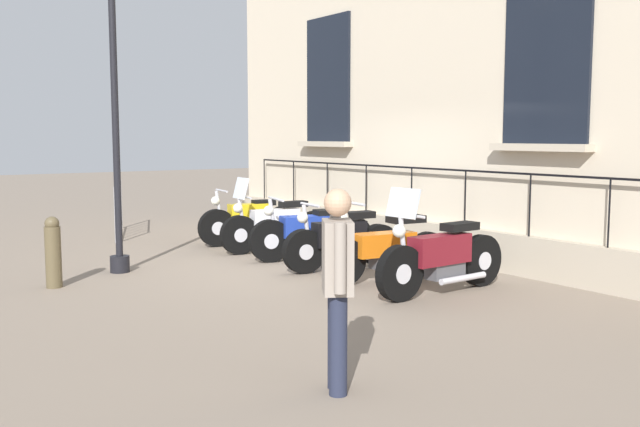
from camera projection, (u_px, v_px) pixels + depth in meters
The scene contains 12 objects.
ground_plane at pixel (314, 266), 10.85m from camera, with size 60.00×60.00×0.00m, color gray.
building_facade at pixel (432, 16), 11.77m from camera, with size 0.82×11.66×8.13m.
motorcycle_yellow at pixel (250, 221), 12.99m from camera, with size 1.99×0.62×1.03m.
motorcycle_white at pixel (277, 226), 12.19m from camera, with size 2.10×0.55×1.29m.
motorcycle_blue at pixel (312, 233), 11.38m from camera, with size 2.06×0.86×1.01m.
motorcycle_black at pixel (342, 242), 10.51m from camera, with size 1.93×0.59×1.01m.
motorcycle_orange at pixel (386, 250), 9.67m from camera, with size 1.99×0.72×1.12m.
motorcycle_maroon at pixel (441, 258), 8.90m from camera, with size 2.17×0.59×1.37m.
lamppost at pixel (114, 84), 10.05m from camera, with size 0.32×0.32×4.91m.
crowd_barrier at pixel (118, 207), 14.16m from camera, with size 0.85×2.10×1.05m.
bollard at pixel (53, 252), 9.25m from camera, with size 0.21×0.21×0.94m.
pedestrian_standing at pixel (337, 279), 5.42m from camera, with size 0.37×0.47×1.58m.
Camera 1 is at (6.01, 8.86, 1.98)m, focal length 39.77 mm.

